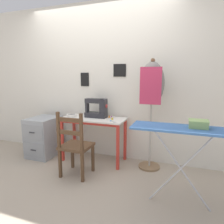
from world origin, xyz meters
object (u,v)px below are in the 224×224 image
Objects in this scene: thread_spool_mid_table at (112,117)px; wooden_chair at (75,146)px; scissors at (112,121)px; thread_spool_far_edge at (112,119)px; fabric_bowl at (72,115)px; dress_form at (152,89)px; thread_spool_near_machine at (109,117)px; storage_box at (198,124)px; ironing_board at (183,133)px; sewing_machine at (97,109)px; filing_cabinet at (44,136)px.

thread_spool_mid_table is 0.04× the size of wooden_chair.
scissors is 0.11m from thread_spool_far_edge.
wooden_chair is at bearing -115.82° from thread_spool_mid_table.
scissors is at bearing -71.50° from thread_spool_far_edge.
scissors is 0.14× the size of wooden_chair.
fabric_bowl is 0.10× the size of dress_form.
wooden_chair is at bearing -124.44° from thread_spool_far_edge.
thread_spool_near_machine is 0.24× the size of storage_box.
thread_spool_mid_table is at bearing -9.95° from thread_spool_near_machine.
dress_form reaches higher than thread_spool_near_machine.
scissors is 3.14× the size of thread_spool_mid_table.
thread_spool_mid_table is at bearing 142.24° from ironing_board.
scissors is 0.23m from thread_spool_mid_table.
scissors is 0.12× the size of ironing_board.
thread_spool_near_machine is 0.15m from thread_spool_far_edge.
sewing_machine is 9.16× the size of thread_spool_far_edge.
filing_cabinet is 0.65× the size of ironing_board.
scissors is (0.74, -0.10, -0.02)m from fabric_bowl.
sewing_machine is 2.25× the size of fabric_bowl.
dress_form is (0.86, -0.03, 0.34)m from sewing_machine.
storage_box reaches higher than ironing_board.
thread_spool_mid_table is at bearing 7.76° from filing_cabinet.
sewing_machine is 0.40× the size of wooden_chair.
storage_box is at bearing -51.66° from dress_form.
storage_box reaches higher than thread_spool_mid_table.
filing_cabinet is at bearing 165.50° from storage_box.
sewing_machine is 0.35× the size of ironing_board.
dress_form is at bearing 32.31° from wooden_chair.
thread_spool_far_edge is (0.71, 0.00, -0.00)m from fabric_bowl.
sewing_machine is 1.54m from ironing_board.
ironing_board is 5.51× the size of storage_box.
sewing_machine reaches higher than scissors.
fabric_bowl is at bearing -166.70° from sewing_machine.
wooden_chair is 0.88× the size of ironing_board.
storage_box is (1.13, -0.57, 0.19)m from scissors.
fabric_bowl is 4.08× the size of thread_spool_far_edge.
ironing_board is at bearing -60.36° from dress_form.
thread_spool_mid_table is at bearing 3.74° from sewing_machine.
ironing_board is at bearing -16.43° from filing_cabinet.
ironing_board reaches higher than filing_cabinet.
sewing_machine is 1.94× the size of storage_box.
dress_form reaches higher than scissors.
sewing_machine is 0.75m from wooden_chair.
storage_box is at bearing -19.73° from fabric_bowl.
sewing_machine is 1.64m from storage_box.
thread_spool_mid_table is at bearing 64.18° from wooden_chair.
dress_form is 8.58× the size of storage_box.
thread_spool_mid_table is at bearing 114.46° from thread_spool_far_edge.
thread_spool_far_edge is 1.25m from ironing_board.
wooden_chair is (-0.26, -0.63, -0.31)m from thread_spool_near_machine.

